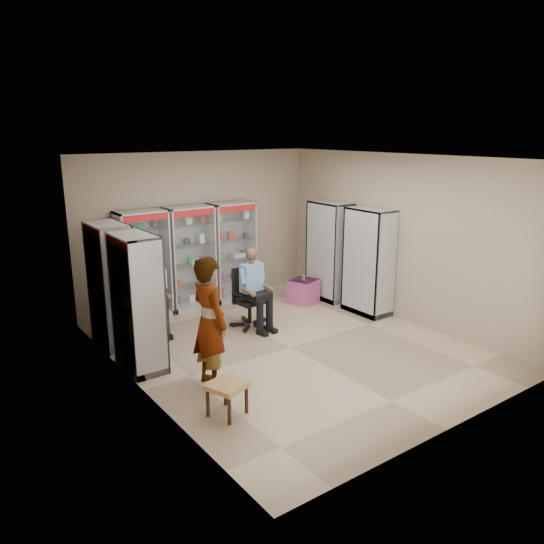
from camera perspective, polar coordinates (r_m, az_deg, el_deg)
floor at (r=8.64m, az=1.98°, el=-8.11°), size 6.00×6.00×0.00m
room_shell at (r=8.07m, az=2.11°, el=4.85°), size 5.02×6.02×3.01m
cabinet_back_left at (r=9.98m, az=-13.65°, el=0.73°), size 0.90×0.50×2.00m
cabinet_back_mid at (r=10.35m, az=-8.80°, el=1.50°), size 0.90×0.50×2.00m
cabinet_back_right at (r=10.80m, az=-4.31°, el=2.20°), size 0.90×0.50×2.00m
cabinet_right_far at (r=10.87m, az=6.19°, el=2.24°), size 0.90×0.50×2.00m
cabinet_right_near at (r=10.10m, az=10.34°, el=1.09°), size 0.90×0.50×2.00m
cabinet_left_far at (r=8.82m, az=-16.91°, el=-1.37°), size 0.90×0.50×2.00m
cabinet_left_near at (r=7.83m, az=-14.24°, el=-3.25°), size 0.90×0.50×2.00m
wooden_chair at (r=9.38m, az=-13.15°, el=-3.53°), size 0.42×0.42×0.94m
seated_customer at (r=9.28m, az=-13.11°, el=-2.44°), size 0.44×0.60×1.34m
office_chair at (r=9.36m, az=-2.43°, el=-2.79°), size 0.63×0.63×1.06m
seated_shopkeeper at (r=9.27m, az=-2.27°, el=-2.01°), size 0.50×0.66×1.35m
pink_trunk at (r=10.71m, az=3.41°, el=-2.09°), size 0.64×0.62×0.48m
tea_glass at (r=10.61m, az=3.41°, el=-0.64°), size 0.07×0.07×0.09m
woven_stool_a at (r=10.68m, az=3.40°, el=-2.51°), size 0.43×0.43×0.35m
woven_stool_b at (r=6.69m, az=-4.84°, el=-13.44°), size 0.54×0.54×0.42m
standing_man at (r=7.16m, az=-6.73°, el=-5.42°), size 0.45×0.67×1.81m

